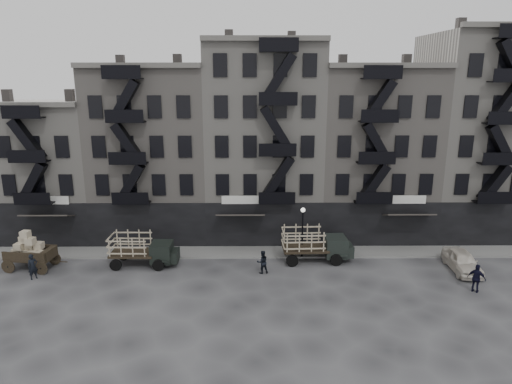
{
  "coord_description": "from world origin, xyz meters",
  "views": [
    {
      "loc": [
        -0.99,
        -31.92,
        14.71
      ],
      "look_at": [
        -0.72,
        4.0,
        5.21
      ],
      "focal_mm": 32.0,
      "sensor_mm": 36.0,
      "label": 1
    }
  ],
  "objects_px": {
    "wagon": "(28,247)",
    "pedestrian_mid": "(262,262)",
    "policeman": "(477,278)",
    "stake_truck_east": "(315,242)",
    "stake_truck_west": "(142,248)",
    "pedestrian_west": "(33,267)",
    "car_east": "(462,261)"
  },
  "relations": [
    {
      "from": "stake_truck_west",
      "to": "pedestrian_mid",
      "type": "xyz_separation_m",
      "value": [
        9.34,
        -1.47,
        -0.6
      ]
    },
    {
      "from": "pedestrian_mid",
      "to": "pedestrian_west",
      "type": "bearing_deg",
      "value": -12.56
    },
    {
      "from": "stake_truck_west",
      "to": "stake_truck_east",
      "type": "distance_m",
      "value": 13.6
    },
    {
      "from": "stake_truck_east",
      "to": "policeman",
      "type": "relative_size",
      "value": 2.79
    },
    {
      "from": "wagon",
      "to": "policeman",
      "type": "distance_m",
      "value": 32.72
    },
    {
      "from": "stake_truck_east",
      "to": "wagon",
      "type": "bearing_deg",
      "value": -178.82
    },
    {
      "from": "wagon",
      "to": "pedestrian_mid",
      "type": "distance_m",
      "value": 17.88
    },
    {
      "from": "policeman",
      "to": "pedestrian_west",
      "type": "bearing_deg",
      "value": 33.46
    },
    {
      "from": "stake_truck_east",
      "to": "pedestrian_mid",
      "type": "bearing_deg",
      "value": -154.14
    },
    {
      "from": "stake_truck_west",
      "to": "car_east",
      "type": "distance_m",
      "value": 24.59
    },
    {
      "from": "stake_truck_west",
      "to": "stake_truck_east",
      "type": "relative_size",
      "value": 0.94
    },
    {
      "from": "stake_truck_east",
      "to": "pedestrian_mid",
      "type": "distance_m",
      "value": 4.86
    },
    {
      "from": "stake_truck_east",
      "to": "pedestrian_mid",
      "type": "height_order",
      "value": "stake_truck_east"
    },
    {
      "from": "wagon",
      "to": "car_east",
      "type": "relative_size",
      "value": 0.85
    },
    {
      "from": "wagon",
      "to": "stake_truck_east",
      "type": "bearing_deg",
      "value": 10.55
    },
    {
      "from": "pedestrian_west",
      "to": "pedestrian_mid",
      "type": "bearing_deg",
      "value": -42.48
    },
    {
      "from": "pedestrian_mid",
      "to": "wagon",
      "type": "bearing_deg",
      "value": -18.38
    },
    {
      "from": "policeman",
      "to": "wagon",
      "type": "bearing_deg",
      "value": 30.53
    },
    {
      "from": "pedestrian_west",
      "to": "stake_truck_east",
      "type": "bearing_deg",
      "value": -36.92
    },
    {
      "from": "wagon",
      "to": "pedestrian_mid",
      "type": "height_order",
      "value": "wagon"
    },
    {
      "from": "stake_truck_east",
      "to": "pedestrian_west",
      "type": "bearing_deg",
      "value": -173.9
    },
    {
      "from": "car_east",
      "to": "policeman",
      "type": "xyz_separation_m",
      "value": [
        -0.6,
        -3.51,
        0.23
      ]
    },
    {
      "from": "stake_truck_west",
      "to": "policeman",
      "type": "bearing_deg",
      "value": -9.72
    },
    {
      "from": "stake_truck_east",
      "to": "policeman",
      "type": "distance_m",
      "value": 11.74
    },
    {
      "from": "stake_truck_west",
      "to": "car_east",
      "type": "height_order",
      "value": "stake_truck_west"
    },
    {
      "from": "stake_truck_west",
      "to": "stake_truck_east",
      "type": "height_order",
      "value": "stake_truck_east"
    },
    {
      "from": "stake_truck_west",
      "to": "pedestrian_mid",
      "type": "relative_size",
      "value": 2.94
    },
    {
      "from": "pedestrian_west",
      "to": "policeman",
      "type": "xyz_separation_m",
      "value": [
        31.4,
        -2.31,
        0.05
      ]
    },
    {
      "from": "car_east",
      "to": "policeman",
      "type": "height_order",
      "value": "policeman"
    },
    {
      "from": "car_east",
      "to": "pedestrian_west",
      "type": "bearing_deg",
      "value": -175.82
    },
    {
      "from": "car_east",
      "to": "pedestrian_mid",
      "type": "relative_size",
      "value": 2.55
    },
    {
      "from": "pedestrian_mid",
      "to": "policeman",
      "type": "distance_m",
      "value": 14.96
    }
  ]
}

